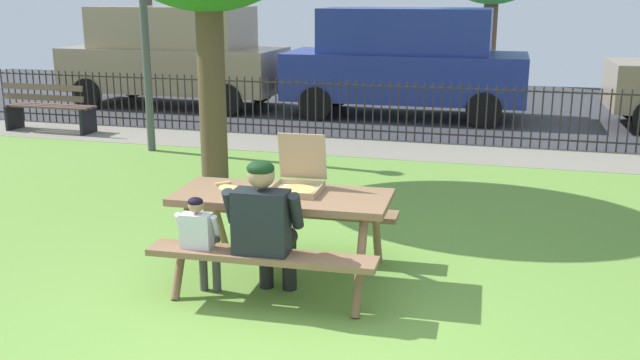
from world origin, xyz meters
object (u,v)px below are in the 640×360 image
at_px(parked_car_left, 405,60).
at_px(parked_car_far_left, 174,54).
at_px(child_at_table, 200,237).
at_px(park_bench_left, 49,108).
at_px(adult_at_table, 265,225).
at_px(pizza_slice_on_table, 228,186).
at_px(picnic_table_foreground, 282,213).
at_px(pizza_box_open, 298,180).

bearing_deg(parked_car_left, parked_car_far_left, -180.00).
bearing_deg(child_at_table, parked_car_far_left, 117.42).
bearing_deg(park_bench_left, child_at_table, -46.59).
distance_m(adult_at_table, child_at_table, 0.55).
bearing_deg(pizza_slice_on_table, picnic_table_foreground, -8.41).
height_order(pizza_box_open, adult_at_table, pizza_box_open).
height_order(adult_at_table, park_bench_left, adult_at_table).
relative_size(adult_at_table, parked_car_far_left, 0.26).
relative_size(child_at_table, parked_car_far_left, 0.19).
relative_size(pizza_slice_on_table, adult_at_table, 0.24).
xyz_separation_m(pizza_slice_on_table, parked_car_left, (0.21, 8.48, 0.32)).
relative_size(picnic_table_foreground, pizza_box_open, 3.83).
distance_m(adult_at_table, park_bench_left, 8.40).
relative_size(parked_car_far_left, parked_car_left, 1.00).
distance_m(park_bench_left, parked_car_left, 6.63).
height_order(picnic_table_foreground, child_at_table, child_at_table).
distance_m(child_at_table, parked_car_far_left, 10.28).
bearing_deg(pizza_box_open, picnic_table_foreground, -125.60).
height_order(pizza_box_open, pizza_slice_on_table, pizza_box_open).
height_order(adult_at_table, child_at_table, adult_at_table).
bearing_deg(pizza_box_open, park_bench_left, 139.88).
bearing_deg(parked_car_far_left, pizza_slice_on_table, -60.98).
bearing_deg(pizza_box_open, adult_at_table, -96.32).
xyz_separation_m(park_bench_left, parked_car_far_left, (0.82, 3.25, 0.68)).
height_order(child_at_table, parked_car_left, parked_car_left).
height_order(picnic_table_foreground, pizza_slice_on_table, pizza_slice_on_table).
distance_m(pizza_slice_on_table, child_at_table, 0.67).
height_order(pizza_slice_on_table, parked_car_left, parked_car_left).
distance_m(adult_at_table, parked_car_left, 9.08).
bearing_deg(adult_at_table, pizza_box_open, 83.68).
xyz_separation_m(pizza_box_open, park_bench_left, (-6.14, 5.17, -0.44)).
distance_m(pizza_box_open, park_bench_left, 8.04).
height_order(adult_at_table, parked_car_left, parked_car_left).
xyz_separation_m(pizza_box_open, parked_car_far_left, (-5.32, 8.42, 0.24)).
height_order(child_at_table, park_bench_left, child_at_table).
height_order(park_bench_left, parked_car_far_left, parked_car_far_left).
height_order(pizza_box_open, park_bench_left, pizza_box_open).
bearing_deg(adult_at_table, picnic_table_foreground, 93.02).
bearing_deg(child_at_table, pizza_box_open, 48.74).
distance_m(pizza_slice_on_table, parked_car_far_left, 9.71).
bearing_deg(pizza_slice_on_table, parked_car_left, 88.55).
bearing_deg(picnic_table_foreground, parked_car_far_left, 121.41).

